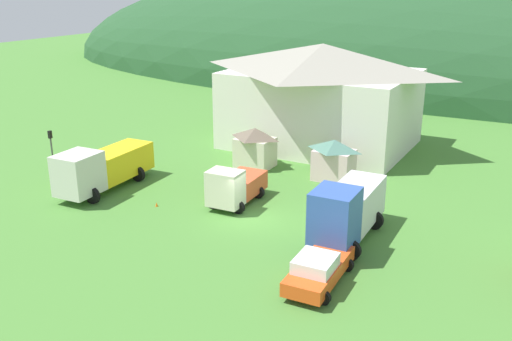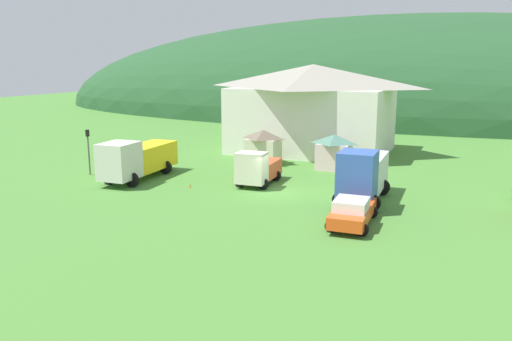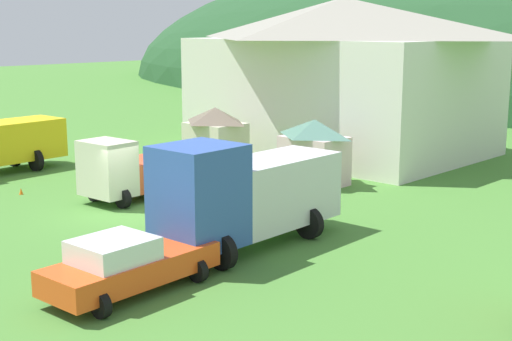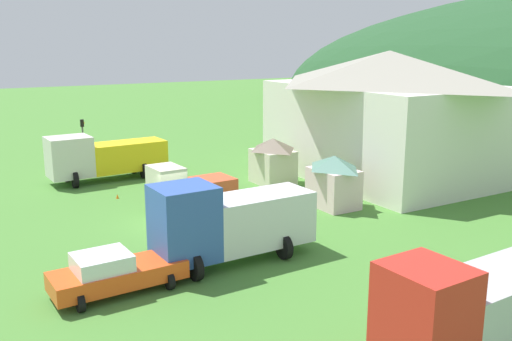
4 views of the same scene
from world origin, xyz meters
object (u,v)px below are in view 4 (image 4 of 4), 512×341
Objects in this scene: box_truck_blue at (227,221)px; crane_truck_red at (475,309)px; traffic_light_west at (83,138)px; depot_building at (387,112)px; play_shed_cream at (273,160)px; flatbed_truck_yellow at (102,156)px; play_shed_pink at (334,181)px; light_truck_cream at (186,188)px; traffic_cone_near_pickup at (175,265)px; service_pickup_orange at (115,272)px; traffic_cone_mid_row at (118,198)px.

box_truck_blue is 1.00× the size of crane_truck_red.
box_truck_blue is at bearing 1.86° from traffic_light_west.
depot_building reaches higher than traffic_light_west.
depot_building is 8.95m from play_shed_cream.
play_shed_pink is at bearing 123.77° from flatbed_truck_yellow.
play_shed_pink is 16.49m from flatbed_truck_yellow.
light_truck_cream is 0.68× the size of box_truck_blue.
box_truck_blue is (4.40, -9.25, 0.32)m from play_shed_pink.
flatbed_truck_yellow is 1.11× the size of box_truck_blue.
play_shed_pink is at bearing 107.38° from traffic_cone_near_pickup.
traffic_light_west is 8.27× the size of traffic_cone_near_pickup.
traffic_light_west is (-22.76, 4.40, 1.49)m from service_pickup_orange.
flatbed_truck_yellow is at bearing -79.75° from light_truck_cream.
traffic_cone_near_pickup is (16.79, -1.52, -1.70)m from flatbed_truck_yellow.
play_shed_cream reaches higher than traffic_cone_near_pickup.
play_shed_pink is at bearing 29.21° from traffic_light_west.
box_truck_blue is 1.96× the size of traffic_light_west.
light_truck_cream reaches higher than traffic_cone_mid_row.
play_shed_pink is 0.42× the size of box_truck_blue.
box_truck_blue is 1.42× the size of service_pickup_orange.
flatbed_truck_yellow is at bearing 1.68° from traffic_light_west.
play_shed_cream is 15.03m from traffic_light_west.
traffic_cone_mid_row is at bearing -98.79° from play_shed_cream.
box_truck_blue is (8.28, -1.65, 0.62)m from light_truck_cream.
play_shed_pink is 0.61× the size of light_truck_cream.
play_shed_cream is at bearing -143.75° from service_pickup_orange.
flatbed_truck_yellow reaches higher than service_pickup_orange.
traffic_cone_mid_row is (-12.52, -1.13, -1.89)m from box_truck_blue.
traffic_cone_mid_row is (-4.24, -2.78, -1.27)m from light_truck_cream.
traffic_light_west is at bearing -83.56° from light_truck_cream.
traffic_cone_near_pickup is at bearing 59.95° from light_truck_cream.
traffic_cone_mid_row is (-3.61, -18.50, -4.56)m from depot_building.
crane_truck_red is at bearing -16.88° from play_shed_cream.
play_shed_pink is 16.57m from crane_truck_red.
traffic_cone_near_pickup is at bearing -70.52° from crane_truck_red.
light_truck_cream is at bearing -89.72° from crane_truck_red.
light_truck_cream is (9.35, 2.24, -0.43)m from flatbed_truck_yellow.
box_truck_blue reaches higher than service_pickup_orange.
service_pickup_orange is (9.44, -22.49, -3.73)m from depot_building.
crane_truck_red reaches higher than traffic_cone_mid_row.
flatbed_truck_yellow reaches higher than light_truck_cream.
crane_truck_red is (21.70, -6.59, 0.19)m from play_shed_cream.
light_truck_cream is at bearing -102.95° from box_truck_blue.
traffic_light_west is at bearing -91.17° from flatbed_truck_yellow.
box_truck_blue is (17.63, 0.59, 0.19)m from flatbed_truck_yellow.
traffic_light_west is 21.56m from traffic_cone_near_pickup.
depot_building is at bearing -129.43° from crane_truck_red.
light_truck_cream is 19.08m from crane_truck_red.
play_shed_cream reaches higher than play_shed_pink.
play_shed_cream is 0.43× the size of box_truck_blue.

